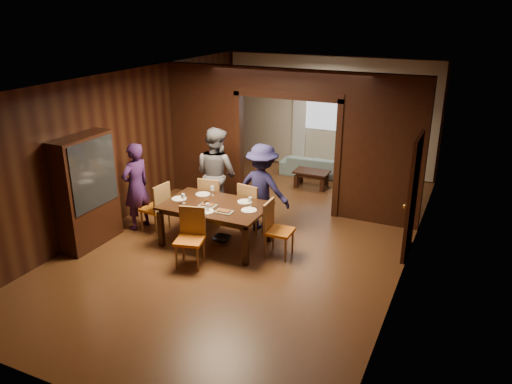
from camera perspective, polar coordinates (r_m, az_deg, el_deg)
The scene contains 32 objects.
floor at distance 9.39m, azimuth -0.21°, elevation -5.01°, with size 9.00×9.00×0.00m, color #583618.
ceiling at distance 8.54m, azimuth -0.24°, elevation 12.80°, with size 5.50×9.00×0.02m, color silver.
room_walls at distance 10.51m, azimuth 4.15°, elevation 6.53°, with size 5.52×9.01×2.90m.
person_purple at distance 9.68m, azimuth -13.55°, elevation 0.61°, with size 0.62×0.40×1.69m, color #371A4E.
person_grey at distance 9.84m, azimuth -4.57°, elevation 2.06°, with size 0.91×0.71×1.87m, color #57565D.
person_navy at distance 9.32m, azimuth 0.74°, elevation 0.44°, with size 1.09×0.63×1.69m, color #1E1C46.
sofa at distance 12.68m, azimuth 6.76°, elevation 3.01°, with size 1.70×0.66×0.50m, color #7B9CA2.
serving_bowl at distance 8.89m, azimuth -4.05°, elevation -0.96°, with size 0.33×0.33×0.08m, color black.
dining_table at distance 8.97m, azimuth -4.64°, elevation -3.70°, with size 1.83×1.14×0.76m, color black.
coffee_table at distance 11.83m, azimuth 6.35°, elevation 1.48°, with size 0.80×0.50×0.40m, color black.
chair_left at distance 9.60m, azimuth -11.51°, elevation -1.69°, with size 0.44×0.44×0.97m, color orange, non-canonical shape.
chair_right at distance 8.50m, azimuth 2.70°, elevation -4.31°, with size 0.44×0.44×0.97m, color #CA6113, non-canonical shape.
chair_far_l at distance 9.78m, azimuth -4.92°, elevation -0.90°, with size 0.44×0.44×0.97m, color #CA5813, non-canonical shape.
chair_far_r at distance 9.42m, azimuth -0.28°, elevation -1.68°, with size 0.44×0.44×0.97m, color #DA5114, non-canonical shape.
chair_near at distance 8.25m, azimuth -7.61°, elevation -5.30°, with size 0.44×0.44×0.97m, color orange, non-canonical shape.
hutch at distance 9.21m, azimuth -18.76°, elevation 0.05°, with size 0.40×1.20×2.00m, color black.
door_right at distance 8.75m, azimuth 17.47°, elevation -0.52°, with size 0.06×0.90×2.10m, color black.
window_far at distance 12.84m, azimuth 8.31°, elevation 9.86°, with size 1.20×0.03×1.30m, color silver.
curtain_left at distance 13.12m, azimuth 4.99°, elevation 8.23°, with size 0.35×0.06×2.40m, color white.
curtain_right at distance 12.71m, azimuth 11.41°, elevation 7.48°, with size 0.35×0.06×2.40m, color white.
plate_left at distance 9.14m, azimuth -8.79°, elevation -0.76°, with size 0.27×0.27×0.01m, color white.
plate_far_l at distance 9.30m, azimuth -6.08°, elevation -0.25°, with size 0.27×0.27×0.01m, color silver.
plate_far_r at distance 8.90m, azimuth -1.27°, elevation -1.12°, with size 0.27×0.27×0.01m, color silver.
plate_right at distance 8.54m, azimuth -0.81°, elevation -2.08°, with size 0.27×0.27×0.01m, color white.
plate_near at distance 8.53m, azimuth -5.74°, elevation -2.21°, with size 0.27×0.27×0.01m, color white.
platter_a at distance 8.76m, azimuth -5.54°, elevation -1.50°, with size 0.30×0.20×0.04m, color gray.
platter_b at distance 8.48m, azimuth -3.69°, elevation -2.20°, with size 0.30×0.20×0.04m, color gray.
wineglass_left at distance 8.91m, azimuth -8.32°, elevation -0.74°, with size 0.08×0.08×0.18m, color white, non-canonical shape.
wineglass_far at distance 9.21m, azimuth -5.00°, elevation 0.14°, with size 0.08×0.08×0.18m, color white, non-canonical shape.
wineglass_right at distance 8.66m, azimuth -0.65°, elevation -1.15°, with size 0.08×0.08×0.18m, color silver, non-canonical shape.
tumbler at distance 8.53m, azimuth -5.56°, elevation -1.74°, with size 0.07×0.07×0.14m, color silver.
condiment_jar at distance 8.79m, azimuth -5.71°, elevation -1.15°, with size 0.08×0.08×0.11m, color #492911, non-canonical shape.
Camera 1 is at (3.58, -7.66, 4.08)m, focal length 35.00 mm.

